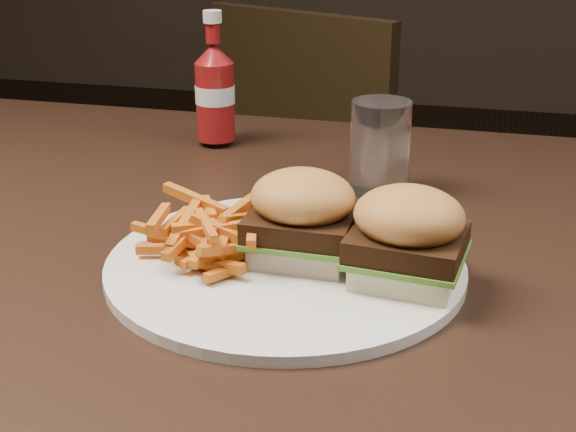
% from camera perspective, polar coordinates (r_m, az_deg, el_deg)
% --- Properties ---
extents(dining_table, '(1.20, 0.80, 0.04)m').
position_cam_1_polar(dining_table, '(0.86, -1.77, -1.51)').
color(dining_table, black).
rests_on(dining_table, ground).
extents(chair_far, '(0.54, 0.54, 0.04)m').
position_cam_1_polar(chair_far, '(1.73, 4.45, 0.21)').
color(chair_far, black).
rests_on(chair_far, ground).
extents(plate, '(0.33, 0.33, 0.01)m').
position_cam_1_polar(plate, '(0.74, -0.19, -3.50)').
color(plate, white).
rests_on(plate, dining_table).
extents(sandwich_half_a, '(0.09, 0.08, 0.02)m').
position_cam_1_polar(sandwich_half_a, '(0.74, 1.03, -2.27)').
color(sandwich_half_a, beige).
rests_on(sandwich_half_a, plate).
extents(sandwich_half_b, '(0.09, 0.09, 0.02)m').
position_cam_1_polar(sandwich_half_b, '(0.70, 8.37, -3.75)').
color(sandwich_half_b, '#FBEFC1').
rests_on(sandwich_half_b, plate).
extents(fries_pile, '(0.12, 0.12, 0.05)m').
position_cam_1_polar(fries_pile, '(0.74, -5.04, -1.39)').
color(fries_pile, '#C3771B').
rests_on(fries_pile, plate).
extents(ketchup_bottle, '(0.07, 0.07, 0.10)m').
position_cam_1_polar(ketchup_bottle, '(1.10, -5.19, 8.11)').
color(ketchup_bottle, maroon).
rests_on(ketchup_bottle, dining_table).
extents(tumbler, '(0.08, 0.08, 0.11)m').
position_cam_1_polar(tumbler, '(0.92, 6.57, 4.87)').
color(tumbler, white).
rests_on(tumbler, dining_table).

